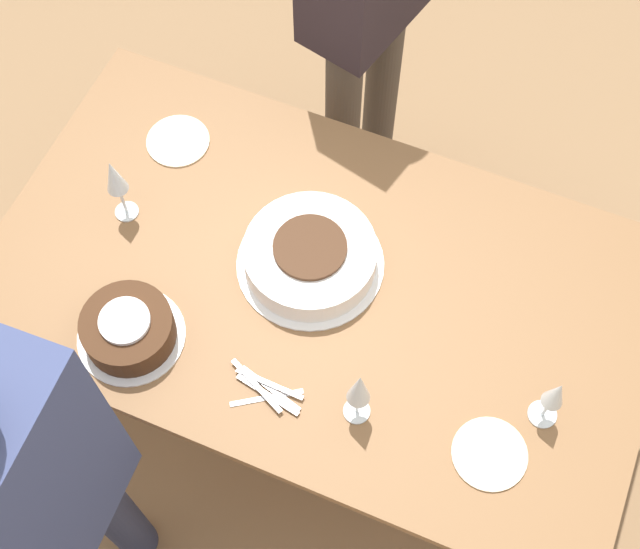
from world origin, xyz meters
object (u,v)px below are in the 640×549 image
(wine_glass_far, at_px, (359,389))
(cake_center_white, at_px, (310,256))
(cake_front_chocolate, at_px, (128,329))
(person_cutting, at_px, (33,504))
(wine_glass_near, at_px, (555,396))
(wine_glass_extra, at_px, (116,177))

(wine_glass_far, bearing_deg, cake_center_white, 128.39)
(cake_front_chocolate, height_order, wine_glass_far, wine_glass_far)
(cake_front_chocolate, relative_size, person_cutting, 0.17)
(cake_front_chocolate, height_order, wine_glass_near, wine_glass_near)
(cake_front_chocolate, relative_size, wine_glass_extra, 1.17)
(cake_center_white, bearing_deg, cake_front_chocolate, -132.69)
(cake_center_white, height_order, wine_glass_far, wine_glass_far)
(wine_glass_near, xyz_separation_m, wine_glass_extra, (-1.13, 0.12, 0.03))
(wine_glass_near, distance_m, wine_glass_extra, 1.13)
(cake_center_white, relative_size, wine_glass_far, 1.67)
(cake_center_white, distance_m, wine_glass_far, 0.41)
(wine_glass_far, height_order, wine_glass_extra, wine_glass_extra)
(wine_glass_near, relative_size, wine_glass_far, 0.87)
(cake_front_chocolate, relative_size, wine_glass_near, 1.35)
(wine_glass_extra, distance_m, person_cutting, 0.78)
(wine_glass_extra, bearing_deg, wine_glass_near, -5.95)
(person_cutting, bearing_deg, wine_glass_near, -57.15)
(cake_center_white, bearing_deg, wine_glass_extra, -175.69)
(cake_center_white, distance_m, cake_front_chocolate, 0.46)
(cake_center_white, bearing_deg, wine_glass_near, -13.63)
(cake_center_white, bearing_deg, wine_glass_far, -51.61)
(cake_front_chocolate, bearing_deg, wine_glass_near, 11.14)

